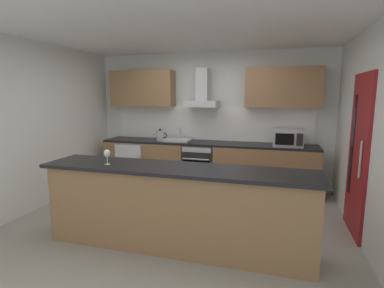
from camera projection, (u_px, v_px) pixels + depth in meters
The scene contains 17 objects.
ground at pixel (180, 220), 4.30m from camera, with size 5.61×4.76×0.02m, color gray.
ceiling at pixel (179, 31), 3.88m from camera, with size 5.61×4.76×0.02m, color white.
wall_back at pixel (210, 120), 5.93m from camera, with size 5.61×0.12×2.60m, color silver.
wall_left at pixel (39, 126), 4.74m from camera, with size 0.12×4.76×2.60m, color silver.
wall_right at pixel (373, 137), 3.44m from camera, with size 0.12×4.76×2.60m, color silver.
backsplash_tile at pixel (210, 123), 5.87m from camera, with size 3.92×0.02×0.66m, color white.
counter_back at pixel (206, 165), 5.71m from camera, with size 4.05×0.60×0.90m.
counter_island at pixel (176, 208), 3.44m from camera, with size 3.17×0.64×0.97m.
upper_cabinets at pixel (208, 88), 5.62m from camera, with size 4.00×0.32×0.70m.
side_door at pixel (358, 155), 3.76m from camera, with size 0.08×0.85×2.05m.
oven at pixel (200, 165), 5.71m from camera, with size 0.60×0.62×0.80m.
refrigerator at pixel (135, 162), 6.09m from camera, with size 0.58×0.60×0.85m.
microwave at pixel (288, 138), 5.16m from camera, with size 0.50×0.38×0.30m.
sink at pixel (178, 140), 5.77m from camera, with size 0.50×0.40×0.26m.
kettle at pixel (160, 135), 5.81m from camera, with size 0.29×0.15×0.24m.
range_hood at pixel (202, 95), 5.62m from camera, with size 0.62×0.45×0.72m.
wine_glass at pixel (107, 154), 3.48m from camera, with size 0.08×0.08×0.18m.
Camera 1 is at (1.29, -3.86, 1.77)m, focal length 27.85 mm.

